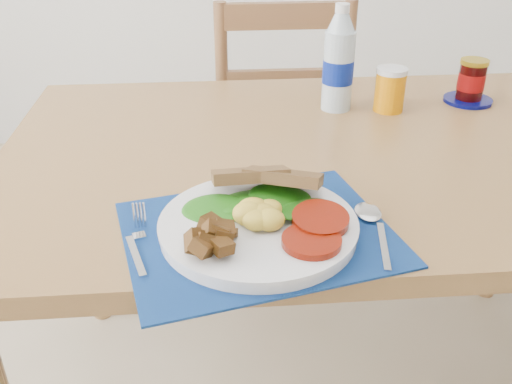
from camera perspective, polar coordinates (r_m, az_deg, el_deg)
table at (r=1.24m, az=8.06°, el=1.18°), size 1.40×0.90×0.75m
chair_far at (r=1.86m, az=2.31°, el=8.11°), size 0.43×0.41×1.15m
placemat at (r=0.90m, az=0.22°, el=-4.15°), size 0.47×0.40×0.00m
breakfast_plate at (r=0.88m, az=-0.15°, el=-3.05°), size 0.31×0.31×0.07m
fork at (r=0.89m, az=-11.72°, el=-5.00°), size 0.04×0.15×0.00m
spoon at (r=0.93m, az=11.55°, el=-3.02°), size 0.04×0.19×0.01m
water_bottle at (r=1.37m, az=8.25°, el=12.52°), size 0.07×0.07×0.25m
juice_glass at (r=1.40m, az=13.24°, el=9.82°), size 0.07×0.07×0.10m
jam_on_saucer at (r=1.52m, az=20.69°, el=10.12°), size 0.12×0.12×0.11m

